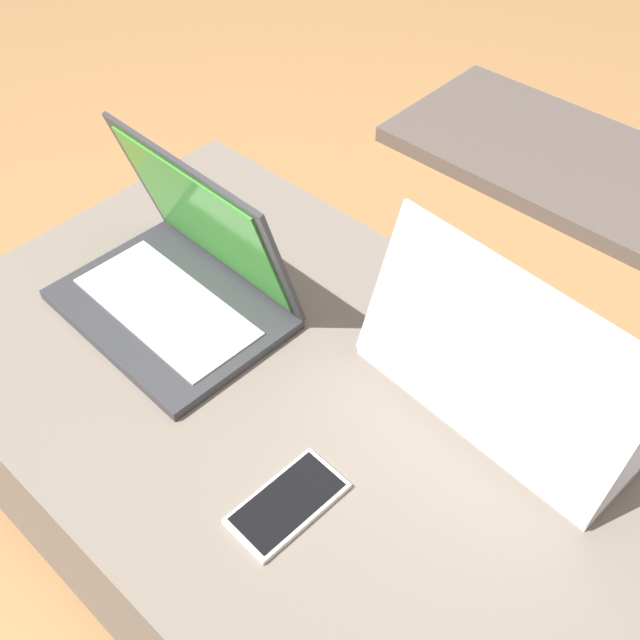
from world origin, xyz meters
The scene contains 5 objects.
ground_plane centered at (0.00, 0.00, 0.00)m, with size 14.00×14.00×0.00m, color #9E7042.
ottoman centered at (0.00, 0.00, 0.22)m, with size 1.01×0.65×0.43m.
laptop_near centered at (-0.21, 0.01, 0.48)m, with size 0.33×0.25×0.24m.
laptop_far centered at (0.23, 0.18, 0.48)m, with size 0.39×0.26×0.23m.
cell_phone centered at (0.13, -0.13, 0.44)m, with size 0.08×0.14×0.01m.
Camera 1 is at (0.46, -0.43, 1.22)m, focal length 42.00 mm.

